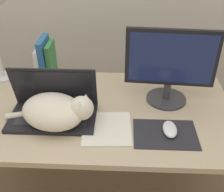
{
  "coord_description": "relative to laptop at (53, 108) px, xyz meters",
  "views": [
    {
      "loc": [
        0.12,
        -0.74,
        1.55
      ],
      "look_at": [
        0.07,
        0.33,
        0.84
      ],
      "focal_mm": 45.0,
      "sensor_mm": 36.0,
      "label": 1
    }
  ],
  "objects": [
    {
      "name": "external_monitor",
      "position": [
        0.54,
        0.16,
        0.15
      ],
      "size": [
        0.43,
        0.2,
        0.38
      ],
      "color": "#333338",
      "rests_on": "desk"
    },
    {
      "name": "cat",
      "position": [
        0.03,
        -0.05,
        0.03
      ],
      "size": [
        0.42,
        0.31,
        0.15
      ],
      "color": "beige",
      "rests_on": "desk"
    },
    {
      "name": "notepad",
      "position": [
        0.26,
        -0.08,
        -0.04
      ],
      "size": [
        0.23,
        0.24,
        0.01
      ],
      "color": "silver",
      "rests_on": "desk"
    },
    {
      "name": "desk",
      "position": [
        0.2,
        0.07,
        -0.12
      ],
      "size": [
        1.34,
        0.74,
        0.74
      ],
      "color": "tan",
      "rests_on": "ground_plane"
    },
    {
      "name": "book_row",
      "position": [
        -0.11,
        0.36,
        0.07
      ],
      "size": [
        0.09,
        0.16,
        0.24
      ],
      "color": "white",
      "rests_on": "desk"
    },
    {
      "name": "laptop",
      "position": [
        0.0,
        0.0,
        0.0
      ],
      "size": [
        0.4,
        0.22,
        0.23
      ],
      "color": "black",
      "rests_on": "desk"
    },
    {
      "name": "mousepad",
      "position": [
        0.51,
        -0.11,
        -0.04
      ],
      "size": [
        0.28,
        0.2,
        0.0
      ],
      "color": "#232328",
      "rests_on": "desk"
    },
    {
      "name": "computer_mouse",
      "position": [
        0.53,
        -0.09,
        -0.03
      ],
      "size": [
        0.06,
        0.11,
        0.03
      ],
      "color": "silver",
      "rests_on": "mousepad"
    }
  ]
}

